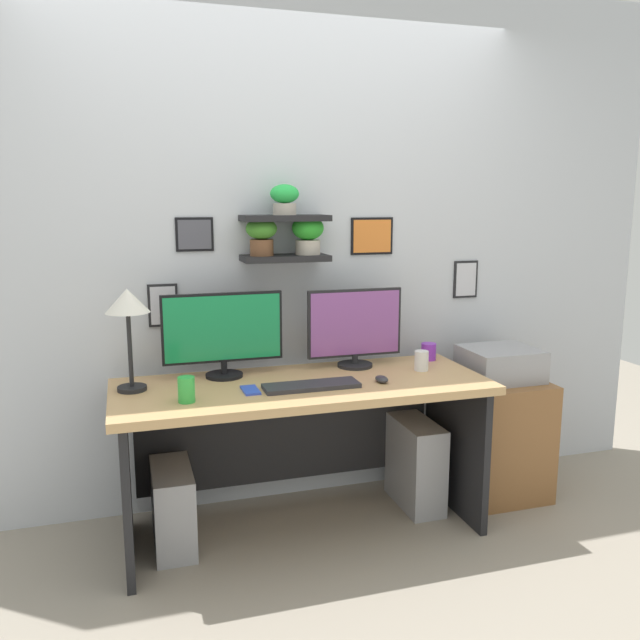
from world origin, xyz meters
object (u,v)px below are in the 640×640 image
object	(u,v)px
coffee_mug	(428,352)
desk	(300,420)
printer	(500,364)
monitor_right	(355,327)
keyboard	(311,386)
computer_tower_right	(415,463)
computer_tower_left	(173,507)
monitor_left	(223,332)
computer_mouse	(382,379)
cell_phone	(250,390)
water_cup	(186,390)
pen_cup	(421,361)
drawer_cabinet	(496,435)
desk_lamp	(128,309)

from	to	relation	value
coffee_mug	desk	bearing A→B (deg)	-167.22
desk	printer	distance (m)	1.15
desk	monitor_right	bearing A→B (deg)	25.50
keyboard	computer_tower_right	world-z (taller)	keyboard
desk	computer_tower_left	distance (m)	0.71
computer_tower_right	computer_tower_left	bearing A→B (deg)	-177.54
monitor_left	keyboard	world-z (taller)	monitor_left
computer_mouse	printer	size ratio (longest dim) A/B	0.24
keyboard	computer_mouse	world-z (taller)	computer_mouse
computer_mouse	coffee_mug	size ratio (longest dim) A/B	1.00
desk	printer	size ratio (longest dim) A/B	4.61
cell_phone	water_cup	xyz separation A→B (m)	(-0.29, -0.08, 0.05)
cell_phone	computer_tower_right	xyz separation A→B (m)	(0.90, 0.16, -0.53)
keyboard	cell_phone	world-z (taller)	keyboard
monitor_left	pen_cup	xyz separation A→B (m)	(0.97, -0.18, -0.17)
computer_mouse	water_cup	size ratio (longest dim) A/B	0.82
monitor_left	drawer_cabinet	size ratio (longest dim) A/B	0.90
computer_mouse	monitor_right	bearing A→B (deg)	93.64
computer_tower_right	monitor_right	bearing A→B (deg)	158.06
water_cup	computer_tower_right	world-z (taller)	water_cup
computer_tower_right	pen_cup	bearing A→B (deg)	-99.50
pen_cup	computer_tower_left	xyz separation A→B (m)	(-1.25, 0.00, -0.61)
monitor_right	coffee_mug	world-z (taller)	monitor_right
pen_cup	drawer_cabinet	size ratio (longest dim) A/B	0.16
drawer_cabinet	pen_cup	bearing A→B (deg)	-171.40
computer_tower_right	water_cup	bearing A→B (deg)	-168.69
monitor_right	computer_mouse	world-z (taller)	monitor_right
printer	computer_mouse	bearing A→B (deg)	-164.31
keyboard	desk_lamp	world-z (taller)	desk_lamp
monitor_right	desk_lamp	bearing A→B (deg)	-174.04
desk	computer_mouse	bearing A→B (deg)	-23.91
computer_tower_left	coffee_mug	bearing A→B (deg)	7.76
desk	printer	world-z (taller)	printer
drawer_cabinet	computer_tower_right	bearing A→B (deg)	-177.55
desk	computer_tower_right	distance (m)	0.71
desk	computer_mouse	size ratio (longest dim) A/B	19.48
desk_lamp	coffee_mug	distance (m)	1.57
monitor_right	printer	distance (m)	0.84
desk	keyboard	world-z (taller)	keyboard
pen_cup	monitor_right	bearing A→B (deg)	148.91
monitor_left	keyboard	xyz separation A→B (m)	(0.35, -0.31, -0.21)
monitor_right	coffee_mug	size ratio (longest dim) A/B	5.53
computer_mouse	cell_phone	world-z (taller)	computer_mouse
pen_cup	desk_lamp	bearing A→B (deg)	177.49
desk_lamp	cell_phone	xyz separation A→B (m)	(0.51, -0.17, -0.37)
desk	computer_mouse	xyz separation A→B (m)	(0.36, -0.16, 0.22)
drawer_cabinet	computer_tower_left	bearing A→B (deg)	-177.54
keyboard	cell_phone	distance (m)	0.28
monitor_left	desk_lamp	size ratio (longest dim) A/B	1.25
printer	water_cup	bearing A→B (deg)	-171.25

